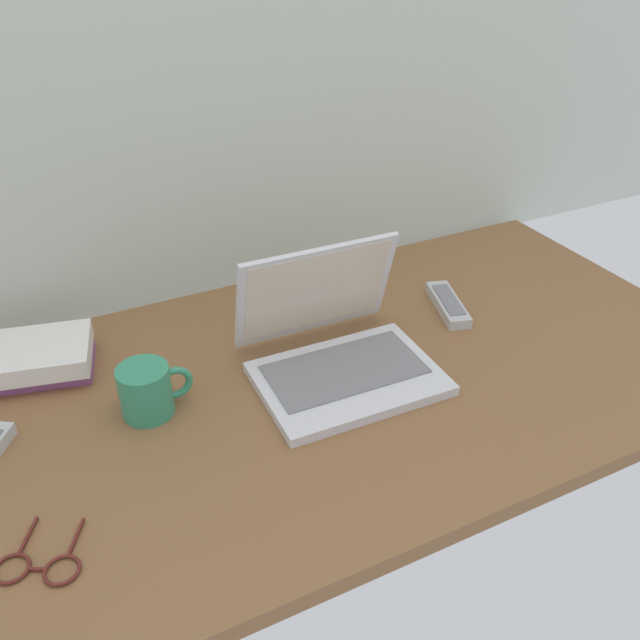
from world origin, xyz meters
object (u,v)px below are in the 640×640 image
(remote_control_near, at_px, (448,304))
(eyeglasses, at_px, (38,567))
(coffee_mug, at_px, (147,390))
(laptop, at_px, (337,347))
(book_stack, at_px, (34,359))

(remote_control_near, xyz_separation_m, eyeglasses, (-0.83, -0.29, -0.01))
(coffee_mug, height_order, remote_control_near, coffee_mug)
(laptop, xyz_separation_m, eyeglasses, (-0.53, -0.21, -0.04))
(coffee_mug, xyz_separation_m, book_stack, (-0.16, 0.19, -0.01))
(remote_control_near, bearing_deg, eyeglasses, -160.98)
(coffee_mug, relative_size, book_stack, 0.55)
(remote_control_near, height_order, book_stack, book_stack)
(coffee_mug, distance_m, book_stack, 0.25)
(laptop, distance_m, remote_control_near, 0.31)
(book_stack, bearing_deg, coffee_mug, -51.17)
(eyeglasses, bearing_deg, remote_control_near, 19.02)
(remote_control_near, relative_size, book_stack, 0.75)
(laptop, relative_size, book_stack, 1.42)
(coffee_mug, height_order, book_stack, coffee_mug)
(remote_control_near, height_order, eyeglasses, remote_control_near)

